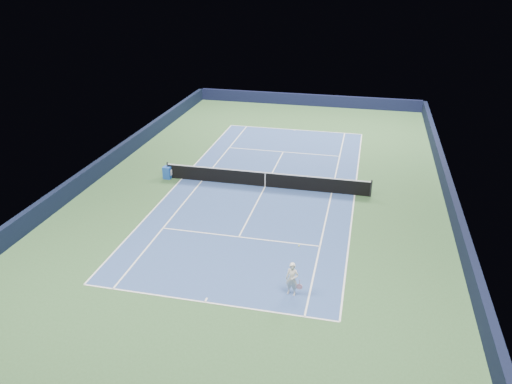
# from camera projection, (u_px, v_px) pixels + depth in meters

# --- Properties ---
(ground) EXTENTS (40.00, 40.00, 0.00)m
(ground) POSITION_uv_depth(u_px,v_px,m) (265.00, 187.00, 30.95)
(ground) COLOR #2E512C
(ground) RESTS_ON ground
(wall_far) EXTENTS (22.00, 0.35, 1.10)m
(wall_far) POSITION_uv_depth(u_px,v_px,m) (308.00, 100.00, 48.26)
(wall_far) COLOR black
(wall_far) RESTS_ON ground
(wall_right) EXTENTS (0.35, 40.00, 1.10)m
(wall_right) POSITION_uv_depth(u_px,v_px,m) (450.00, 195.00, 28.52)
(wall_right) COLOR black
(wall_right) RESTS_ON ground
(wall_left) EXTENTS (0.35, 40.00, 1.10)m
(wall_left) POSITION_uv_depth(u_px,v_px,m) (105.00, 164.00, 32.92)
(wall_left) COLOR black
(wall_left) RESTS_ON ground
(court_surface) EXTENTS (10.97, 23.77, 0.01)m
(court_surface) POSITION_uv_depth(u_px,v_px,m) (265.00, 187.00, 30.95)
(court_surface) COLOR navy
(court_surface) RESTS_ON ground
(baseline_far) EXTENTS (10.97, 0.08, 0.00)m
(baseline_far) POSITION_uv_depth(u_px,v_px,m) (295.00, 130.00, 41.46)
(baseline_far) COLOR white
(baseline_far) RESTS_ON ground
(baseline_near) EXTENTS (10.97, 0.08, 0.00)m
(baseline_near) POSITION_uv_depth(u_px,v_px,m) (205.00, 302.00, 20.43)
(baseline_near) COLOR white
(baseline_near) RESTS_ON ground
(sideline_doubles_right) EXTENTS (0.08, 23.77, 0.00)m
(sideline_doubles_right) POSITION_uv_depth(u_px,v_px,m) (355.00, 195.00, 29.83)
(sideline_doubles_right) COLOR white
(sideline_doubles_right) RESTS_ON ground
(sideline_doubles_left) EXTENTS (0.08, 23.77, 0.00)m
(sideline_doubles_left) POSITION_uv_depth(u_px,v_px,m) (182.00, 179.00, 32.06)
(sideline_doubles_left) COLOR white
(sideline_doubles_left) RESTS_ON ground
(sideline_singles_right) EXTENTS (0.08, 23.77, 0.00)m
(sideline_singles_right) POSITION_uv_depth(u_px,v_px,m) (332.00, 193.00, 30.11)
(sideline_singles_right) COLOR white
(sideline_singles_right) RESTS_ON ground
(sideline_singles_left) EXTENTS (0.08, 23.77, 0.00)m
(sideline_singles_left) POSITION_uv_depth(u_px,v_px,m) (202.00, 181.00, 31.78)
(sideline_singles_left) COLOR white
(sideline_singles_left) RESTS_ON ground
(service_line_far) EXTENTS (8.23, 0.08, 0.00)m
(service_line_far) POSITION_uv_depth(u_px,v_px,m) (283.00, 152.00, 36.61)
(service_line_far) COLOR white
(service_line_far) RESTS_ON ground
(service_line_near) EXTENTS (8.23, 0.08, 0.00)m
(service_line_near) POSITION_uv_depth(u_px,v_px,m) (239.00, 237.00, 25.29)
(service_line_near) COLOR white
(service_line_near) RESTS_ON ground
(center_service_line) EXTENTS (0.08, 12.80, 0.00)m
(center_service_line) POSITION_uv_depth(u_px,v_px,m) (265.00, 187.00, 30.95)
(center_service_line) COLOR white
(center_service_line) RESTS_ON ground
(center_mark_far) EXTENTS (0.08, 0.30, 0.00)m
(center_mark_far) POSITION_uv_depth(u_px,v_px,m) (294.00, 130.00, 41.33)
(center_mark_far) COLOR white
(center_mark_far) RESTS_ON ground
(center_mark_near) EXTENTS (0.08, 0.30, 0.00)m
(center_mark_near) POSITION_uv_depth(u_px,v_px,m) (206.00, 300.00, 20.57)
(center_mark_near) COLOR white
(center_mark_near) RESTS_ON ground
(tennis_net) EXTENTS (12.90, 0.10, 1.07)m
(tennis_net) POSITION_uv_depth(u_px,v_px,m) (265.00, 179.00, 30.74)
(tennis_net) COLOR black
(tennis_net) RESTS_ON ground
(sponsor_cube) EXTENTS (0.57, 0.48, 0.80)m
(sponsor_cube) POSITION_uv_depth(u_px,v_px,m) (167.00, 173.00, 32.00)
(sponsor_cube) COLOR #1D4DAF
(sponsor_cube) RESTS_ON ground
(tennis_player) EXTENTS (0.75, 1.26, 1.81)m
(tennis_player) POSITION_uv_depth(u_px,v_px,m) (292.00, 279.00, 20.63)
(tennis_player) COLOR silver
(tennis_player) RESTS_ON ground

